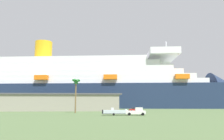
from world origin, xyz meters
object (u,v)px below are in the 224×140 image
at_px(cruise_ship, 82,87).
at_px(parked_car_red_hatchback, 135,110).
at_px(pickup_truck, 136,112).
at_px(small_boat_on_trailer, 117,112).
at_px(palm_tree, 76,85).

bearing_deg(cruise_ship, parked_car_red_hatchback, -65.44).
height_order(pickup_truck, small_boat_on_trailer, pickup_truck).
xyz_separation_m(pickup_truck, parked_car_red_hatchback, (2.80, 24.95, -0.21)).
relative_size(cruise_ship, pickup_truck, 38.66).
height_order(palm_tree, parked_car_red_hatchback, palm_tree).
bearing_deg(small_boat_on_trailer, pickup_truck, -1.85).
distance_m(pickup_truck, palm_tree, 25.50).
distance_m(cruise_ship, small_boat_on_trailer, 88.32).
height_order(small_boat_on_trailer, palm_tree, palm_tree).
bearing_deg(parked_car_red_hatchback, pickup_truck, -96.40).
distance_m(pickup_truck, parked_car_red_hatchback, 25.11).
relative_size(cruise_ship, small_boat_on_trailer, 24.30).
relative_size(palm_tree, parked_car_red_hatchback, 2.67).
relative_size(pickup_truck, parked_car_red_hatchback, 1.27).
xyz_separation_m(cruise_ship, parked_car_red_hatchback, (27.61, -60.41, -13.03)).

